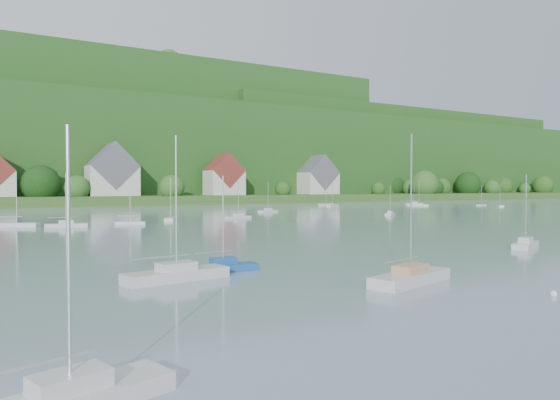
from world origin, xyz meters
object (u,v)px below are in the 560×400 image
(near_sailboat_6, at_px, (176,273))
(near_sailboat_0, at_px, (70,396))
(near_sailboat_1, at_px, (223,266))
(near_sailboat_3, at_px, (526,243))
(near_sailboat_2, at_px, (411,276))

(near_sailboat_6, bearing_deg, near_sailboat_0, -126.83)
(near_sailboat_1, bearing_deg, near_sailboat_3, -2.45)
(near_sailboat_3, relative_size, near_sailboat_6, 0.78)
(near_sailboat_2, height_order, near_sailboat_6, near_sailboat_6)
(near_sailboat_1, height_order, near_sailboat_6, near_sailboat_6)
(near_sailboat_0, distance_m, near_sailboat_3, 47.67)
(near_sailboat_1, distance_m, near_sailboat_3, 31.52)
(near_sailboat_1, xyz_separation_m, near_sailboat_3, (31.48, -1.55, 0.01))
(near_sailboat_3, bearing_deg, near_sailboat_2, 176.19)
(near_sailboat_0, relative_size, near_sailboat_1, 1.12)
(near_sailboat_2, distance_m, near_sailboat_6, 14.57)
(near_sailboat_3, bearing_deg, near_sailboat_1, 153.59)
(near_sailboat_2, height_order, near_sailboat_3, near_sailboat_2)
(near_sailboat_0, relative_size, near_sailboat_2, 0.82)
(near_sailboat_0, distance_m, near_sailboat_6, 19.39)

